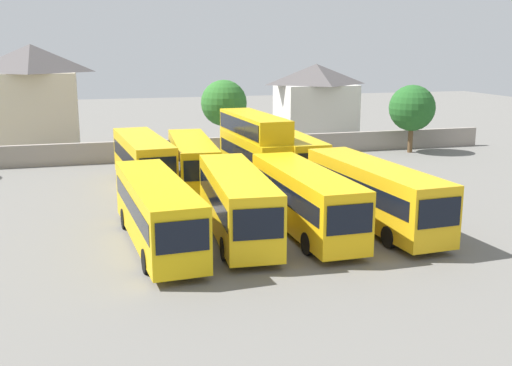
{
  "coord_description": "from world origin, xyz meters",
  "views": [
    {
      "loc": [
        -8.95,
        -29.53,
        9.77
      ],
      "look_at": [
        0.0,
        3.0,
        2.2
      ],
      "focal_mm": 43.33,
      "sensor_mm": 36.0,
      "label": 1
    }
  ],
  "objects_px": {
    "bus_2": "(237,200)",
    "bus_8": "(287,153)",
    "bus_4": "(374,191)",
    "bus_7": "(255,144)",
    "bus_1": "(157,209)",
    "tree_right_of_lot": "(224,103)",
    "bus_5": "(143,159)",
    "house_terrace_left": "(34,97)",
    "bus_3": "(305,197)",
    "tree_left_of_lot": "(412,108)",
    "bus_6": "(192,159)",
    "house_terrace_centre": "(316,101)"
  },
  "relations": [
    {
      "from": "bus_8",
      "to": "house_terrace_left",
      "type": "relative_size",
      "value": 1.15
    },
    {
      "from": "bus_1",
      "to": "bus_7",
      "type": "height_order",
      "value": "bus_7"
    },
    {
      "from": "bus_6",
      "to": "bus_8",
      "type": "bearing_deg",
      "value": 96.86
    },
    {
      "from": "bus_8",
      "to": "tree_right_of_lot",
      "type": "distance_m",
      "value": 12.7
    },
    {
      "from": "bus_1",
      "to": "bus_3",
      "type": "height_order",
      "value": "bus_3"
    },
    {
      "from": "tree_left_of_lot",
      "to": "bus_5",
      "type": "bearing_deg",
      "value": -162.27
    },
    {
      "from": "bus_2",
      "to": "tree_left_of_lot",
      "type": "height_order",
      "value": "tree_left_of_lot"
    },
    {
      "from": "tree_right_of_lot",
      "to": "bus_5",
      "type": "bearing_deg",
      "value": -124.24
    },
    {
      "from": "bus_4",
      "to": "bus_2",
      "type": "bearing_deg",
      "value": -93.83
    },
    {
      "from": "bus_8",
      "to": "bus_6",
      "type": "bearing_deg",
      "value": -86.6
    },
    {
      "from": "bus_2",
      "to": "bus_7",
      "type": "relative_size",
      "value": 1.08
    },
    {
      "from": "bus_5",
      "to": "house_terrace_centre",
      "type": "relative_size",
      "value": 1.39
    },
    {
      "from": "bus_2",
      "to": "bus_5",
      "type": "height_order",
      "value": "bus_5"
    },
    {
      "from": "bus_4",
      "to": "tree_left_of_lot",
      "type": "distance_m",
      "value": 25.11
    },
    {
      "from": "bus_2",
      "to": "bus_4",
      "type": "bearing_deg",
      "value": 93.86
    },
    {
      "from": "bus_2",
      "to": "house_terrace_centre",
      "type": "bearing_deg",
      "value": 156.35
    },
    {
      "from": "bus_3",
      "to": "house_terrace_centre",
      "type": "xyz_separation_m",
      "value": [
        12.35,
        31.09,
        2.06
      ]
    },
    {
      "from": "bus_1",
      "to": "bus_5",
      "type": "bearing_deg",
      "value": 173.73
    },
    {
      "from": "bus_5",
      "to": "tree_right_of_lot",
      "type": "height_order",
      "value": "tree_right_of_lot"
    },
    {
      "from": "house_terrace_centre",
      "to": "bus_6",
      "type": "bearing_deg",
      "value": -131.56
    },
    {
      "from": "bus_5",
      "to": "bus_2",
      "type": "bearing_deg",
      "value": 10.99
    },
    {
      "from": "tree_left_of_lot",
      "to": "bus_8",
      "type": "bearing_deg",
      "value": -151.96
    },
    {
      "from": "bus_5",
      "to": "bus_6",
      "type": "bearing_deg",
      "value": 83.53
    },
    {
      "from": "bus_1",
      "to": "bus_3",
      "type": "relative_size",
      "value": 1.05
    },
    {
      "from": "bus_4",
      "to": "house_terrace_left",
      "type": "height_order",
      "value": "house_terrace_left"
    },
    {
      "from": "bus_6",
      "to": "house_terrace_left",
      "type": "bearing_deg",
      "value": -143.72
    },
    {
      "from": "house_terrace_centre",
      "to": "tree_right_of_lot",
      "type": "height_order",
      "value": "house_terrace_centre"
    },
    {
      "from": "bus_4",
      "to": "bus_7",
      "type": "xyz_separation_m",
      "value": [
        -3.27,
        12.74,
        0.79
      ]
    },
    {
      "from": "bus_5",
      "to": "house_terrace_left",
      "type": "xyz_separation_m",
      "value": [
        -8.21,
        18.05,
        2.99
      ]
    },
    {
      "from": "bus_3",
      "to": "house_terrace_left",
      "type": "bearing_deg",
      "value": -154.82
    },
    {
      "from": "bus_4",
      "to": "bus_6",
      "type": "xyz_separation_m",
      "value": [
        -7.86,
        12.66,
        -0.09
      ]
    },
    {
      "from": "bus_3",
      "to": "tree_left_of_lot",
      "type": "height_order",
      "value": "tree_left_of_lot"
    },
    {
      "from": "bus_1",
      "to": "tree_left_of_lot",
      "type": "height_order",
      "value": "tree_left_of_lot"
    },
    {
      "from": "bus_5",
      "to": "bus_6",
      "type": "relative_size",
      "value": 0.96
    },
    {
      "from": "bus_2",
      "to": "bus_8",
      "type": "relative_size",
      "value": 0.98
    },
    {
      "from": "bus_4",
      "to": "house_terrace_left",
      "type": "relative_size",
      "value": 1.22
    },
    {
      "from": "bus_2",
      "to": "bus_7",
      "type": "height_order",
      "value": "bus_7"
    },
    {
      "from": "house_terrace_left",
      "to": "tree_right_of_lot",
      "type": "relative_size",
      "value": 1.47
    },
    {
      "from": "bus_2",
      "to": "bus_5",
      "type": "xyz_separation_m",
      "value": [
        -3.58,
        12.79,
        0.06
      ]
    },
    {
      "from": "bus_1",
      "to": "tree_right_of_lot",
      "type": "xyz_separation_m",
      "value": [
        9.09,
        25.75,
        2.65
      ]
    },
    {
      "from": "bus_3",
      "to": "bus_6",
      "type": "xyz_separation_m",
      "value": [
        -3.8,
        12.88,
        -0.06
      ]
    },
    {
      "from": "bus_6",
      "to": "bus_7",
      "type": "distance_m",
      "value": 4.68
    },
    {
      "from": "house_terrace_centre",
      "to": "bus_1",
      "type": "bearing_deg",
      "value": -122.74
    },
    {
      "from": "bus_2",
      "to": "bus_4",
      "type": "xyz_separation_m",
      "value": [
        7.71,
        0.02,
        -0.0
      ]
    },
    {
      "from": "bus_8",
      "to": "tree_right_of_lot",
      "type": "relative_size",
      "value": 1.7
    },
    {
      "from": "bus_1",
      "to": "tree_right_of_lot",
      "type": "relative_size",
      "value": 1.75
    },
    {
      "from": "bus_4",
      "to": "bus_5",
      "type": "xyz_separation_m",
      "value": [
        -11.29,
        12.77,
        0.07
      ]
    },
    {
      "from": "bus_4",
      "to": "bus_8",
      "type": "xyz_separation_m",
      "value": [
        -0.68,
        13.07,
        -0.05
      ]
    },
    {
      "from": "bus_3",
      "to": "bus_4",
      "type": "height_order",
      "value": "bus_4"
    },
    {
      "from": "bus_2",
      "to": "bus_4",
      "type": "relative_size",
      "value": 0.92
    }
  ]
}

